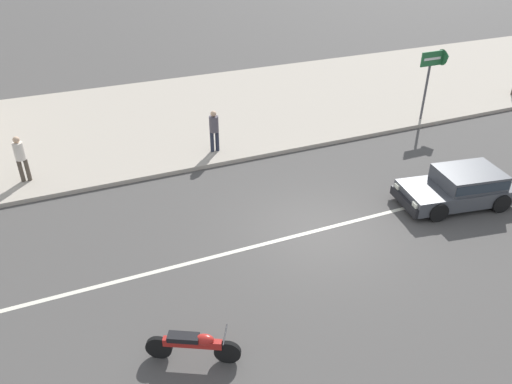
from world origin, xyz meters
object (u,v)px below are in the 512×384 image
arrow_signboard (441,61)px  hatchback_dark_grey_2 (461,186)px  motorcycle_1 (194,345)px  pedestrian_near_clock (214,128)px  pedestrian_mid_kerb (20,156)px

arrow_signboard → hatchback_dark_grey_2: bearing=-122.6°
motorcycle_1 → pedestrian_near_clock: 9.65m
hatchback_dark_grey_2 → arrow_signboard: bearing=57.4°
arrow_signboard → motorcycle_1: bearing=-147.1°
hatchback_dark_grey_2 → arrow_signboard: size_ratio=1.29×
hatchback_dark_grey_2 → arrow_signboard: arrow_signboard is taller
hatchback_dark_grey_2 → motorcycle_1: bearing=-163.8°
motorcycle_1 → pedestrian_mid_kerb: pedestrian_mid_kerb is taller
motorcycle_1 → pedestrian_mid_kerb: 9.77m
motorcycle_1 → pedestrian_near_clock: bearing=68.6°
hatchback_dark_grey_2 → pedestrian_near_clock: 8.61m
hatchback_dark_grey_2 → motorcycle_1: hatchback_dark_grey_2 is taller
hatchback_dark_grey_2 → pedestrian_mid_kerb: 14.09m
hatchback_dark_grey_2 → pedestrian_mid_kerb: size_ratio=2.34×
hatchback_dark_grey_2 → pedestrian_near_clock: bearing=133.8°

